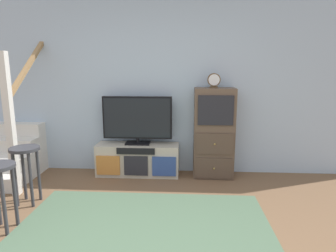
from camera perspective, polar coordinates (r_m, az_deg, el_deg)
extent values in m
cube|color=#A8BCD1|center=(4.53, -1.79, 8.01)|extent=(6.40, 0.12, 2.70)
cube|color=#4C664C|center=(3.13, -4.91, -19.69)|extent=(2.60, 1.80, 0.01)
cube|color=#BCB29E|center=(4.52, -5.82, -6.42)|extent=(1.23, 0.36, 0.48)
cube|color=#BC7533|center=(4.44, -11.49, -7.45)|extent=(0.34, 0.02, 0.29)
cube|color=#232328|center=(4.35, -6.21, -7.67)|extent=(0.34, 0.02, 0.29)
cube|color=#2D4784|center=(4.31, -0.77, -7.82)|extent=(0.34, 0.02, 0.29)
cube|color=black|center=(4.29, -6.27, -4.87)|extent=(0.55, 0.02, 0.09)
cube|color=black|center=(4.47, -5.84, -3.29)|extent=(0.36, 0.22, 0.02)
cylinder|color=black|center=(4.46, -5.85, -2.76)|extent=(0.05, 0.05, 0.06)
cube|color=black|center=(4.39, -5.94, 1.61)|extent=(1.03, 0.05, 0.63)
cube|color=black|center=(4.36, -6.00, 1.55)|extent=(0.98, 0.01, 0.58)
cube|color=brown|center=(4.38, 8.82, -1.36)|extent=(0.58, 0.34, 1.32)
cube|color=#4E3C2F|center=(4.34, 8.84, -8.05)|extent=(0.53, 0.02, 0.30)
sphere|color=olive|center=(4.33, 8.87, -8.13)|extent=(0.03, 0.03, 0.03)
cube|color=#4E3C2F|center=(4.24, 8.99, -3.42)|extent=(0.53, 0.02, 0.30)
sphere|color=olive|center=(4.22, 9.02, -3.49)|extent=(0.03, 0.03, 0.03)
cube|color=#232328|center=(4.14, 9.20, 2.99)|extent=(0.49, 0.02, 0.42)
cube|color=#4C3823|center=(4.26, 8.81, 7.42)|extent=(0.11, 0.08, 0.02)
cylinder|color=brown|center=(4.26, 8.86, 8.81)|extent=(0.18, 0.04, 0.18)
cylinder|color=silver|center=(4.23, 8.89, 8.79)|extent=(0.16, 0.01, 0.16)
cube|color=silver|center=(5.06, -28.56, -5.28)|extent=(0.90, 0.26, 0.57)
cube|color=silver|center=(5.25, -27.18, -3.51)|extent=(0.90, 0.26, 0.76)
cube|color=silver|center=(5.45, -25.90, -1.86)|extent=(0.90, 0.26, 0.95)
cube|color=silver|center=(4.13, -28.17, 0.03)|extent=(0.09, 0.09, 1.80)
cube|color=#9E7547|center=(4.63, -24.89, 11.39)|extent=(0.06, 1.33, 0.99)
cylinder|color=#333338|center=(3.32, -29.12, -13.01)|extent=(0.04, 0.04, 0.65)
cylinder|color=#333338|center=(3.47, -27.45, -11.84)|extent=(0.04, 0.04, 0.65)
cylinder|color=#333338|center=(3.91, -27.41, -9.19)|extent=(0.04, 0.04, 0.66)
cylinder|color=#333338|center=(3.82, -24.97, -9.45)|extent=(0.04, 0.04, 0.66)
cylinder|color=#333338|center=(4.06, -26.07, -8.32)|extent=(0.04, 0.04, 0.66)
cylinder|color=#333338|center=(3.97, -23.69, -8.54)|extent=(0.04, 0.04, 0.66)
cylinder|color=#333338|center=(3.84, -25.98, -3.98)|extent=(0.34, 0.34, 0.03)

